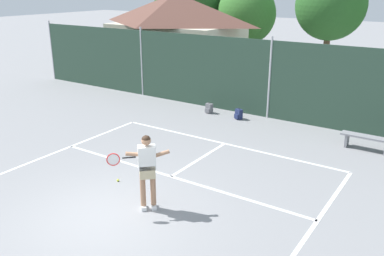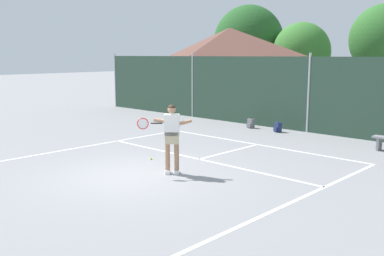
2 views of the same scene
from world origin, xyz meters
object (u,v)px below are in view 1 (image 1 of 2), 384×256
at_px(tennis_player, 147,166).
at_px(backpack_grey, 209,108).
at_px(courtside_bench, 367,140).
at_px(backpack_navy, 239,114).
at_px(tennis_ball, 118,180).

xyz_separation_m(tennis_player, backpack_grey, (-2.84, 7.43, -0.92)).
bearing_deg(tennis_player, courtside_bench, 62.60).
relative_size(tennis_player, backpack_navy, 4.01).
bearing_deg(courtside_bench, tennis_player, -117.40).
bearing_deg(backpack_grey, tennis_player, -69.09).
bearing_deg(backpack_grey, tennis_ball, -79.64).
xyz_separation_m(tennis_ball, backpack_navy, (0.17, 6.71, 0.16)).
relative_size(tennis_player, backpack_grey, 4.01).
relative_size(backpack_grey, backpack_navy, 1.00).
height_order(tennis_ball, backpack_navy, backpack_navy).
bearing_deg(courtside_bench, tennis_ball, -129.93).
height_order(backpack_grey, courtside_bench, courtside_bench).
bearing_deg(tennis_ball, tennis_player, -22.34).
distance_m(tennis_player, backpack_grey, 8.00).
xyz_separation_m(backpack_grey, backpack_navy, (1.41, -0.06, 0.00)).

